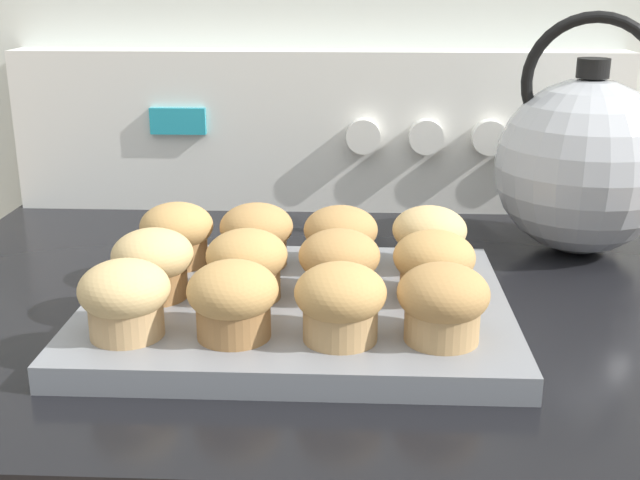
# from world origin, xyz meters

# --- Properties ---
(control_panel) EXTENTS (0.77, 0.07, 0.20)m
(control_panel) POSITION_xyz_m (0.00, 0.63, 1.02)
(control_panel) COLOR white
(control_panel) RESTS_ON stove_range
(muffin_pan) EXTENTS (0.36, 0.28, 0.02)m
(muffin_pan) POSITION_xyz_m (-0.00, 0.26, 0.93)
(muffin_pan) COLOR slate
(muffin_pan) RESTS_ON stove_range
(muffin_r0_c0) EXTENTS (0.07, 0.07, 0.06)m
(muffin_r0_c0) POSITION_xyz_m (-0.13, 0.17, 0.97)
(muffin_r0_c0) COLOR tan
(muffin_r0_c0) RESTS_ON muffin_pan
(muffin_r0_c1) EXTENTS (0.07, 0.07, 0.06)m
(muffin_r0_c1) POSITION_xyz_m (-0.04, 0.18, 0.97)
(muffin_r0_c1) COLOR olive
(muffin_r0_c1) RESTS_ON muffin_pan
(muffin_r0_c2) EXTENTS (0.07, 0.07, 0.06)m
(muffin_r0_c2) POSITION_xyz_m (0.04, 0.17, 0.97)
(muffin_r0_c2) COLOR tan
(muffin_r0_c2) RESTS_ON muffin_pan
(muffin_r0_c3) EXTENTS (0.07, 0.07, 0.06)m
(muffin_r0_c3) POSITION_xyz_m (0.12, 0.18, 0.97)
(muffin_r0_c3) COLOR tan
(muffin_r0_c3) RESTS_ON muffin_pan
(muffin_r1_c0) EXTENTS (0.07, 0.07, 0.06)m
(muffin_r1_c0) POSITION_xyz_m (-0.12, 0.25, 0.97)
(muffin_r1_c0) COLOR olive
(muffin_r1_c0) RESTS_ON muffin_pan
(muffin_r1_c1) EXTENTS (0.07, 0.07, 0.06)m
(muffin_r1_c1) POSITION_xyz_m (-0.04, 0.26, 0.97)
(muffin_r1_c1) COLOR tan
(muffin_r1_c1) RESTS_ON muffin_pan
(muffin_r1_c2) EXTENTS (0.07, 0.07, 0.06)m
(muffin_r1_c2) POSITION_xyz_m (0.04, 0.26, 0.97)
(muffin_r1_c2) COLOR olive
(muffin_r1_c2) RESTS_ON muffin_pan
(muffin_r1_c3) EXTENTS (0.07, 0.07, 0.06)m
(muffin_r1_c3) POSITION_xyz_m (0.12, 0.26, 0.97)
(muffin_r1_c3) COLOR tan
(muffin_r1_c3) RESTS_ON muffin_pan
(muffin_r2_c0) EXTENTS (0.07, 0.07, 0.06)m
(muffin_r2_c0) POSITION_xyz_m (-0.12, 0.34, 0.97)
(muffin_r2_c0) COLOR olive
(muffin_r2_c0) RESTS_ON muffin_pan
(muffin_r2_c1) EXTENTS (0.07, 0.07, 0.06)m
(muffin_r2_c1) POSITION_xyz_m (-0.04, 0.34, 0.97)
(muffin_r2_c1) COLOR #A37A4C
(muffin_r2_c1) RESTS_ON muffin_pan
(muffin_r2_c2) EXTENTS (0.07, 0.07, 0.06)m
(muffin_r2_c2) POSITION_xyz_m (0.04, 0.34, 0.97)
(muffin_r2_c2) COLOR tan
(muffin_r2_c2) RESTS_ON muffin_pan
(muffin_r2_c3) EXTENTS (0.07, 0.07, 0.06)m
(muffin_r2_c3) POSITION_xyz_m (0.12, 0.34, 0.97)
(muffin_r2_c3) COLOR tan
(muffin_r2_c3) RESTS_ON muffin_pan
(tea_kettle) EXTENTS (0.22, 0.19, 0.26)m
(tea_kettle) POSITION_xyz_m (0.29, 0.47, 1.01)
(tea_kettle) COLOR #ADAFB5
(tea_kettle) RESTS_ON stove_range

